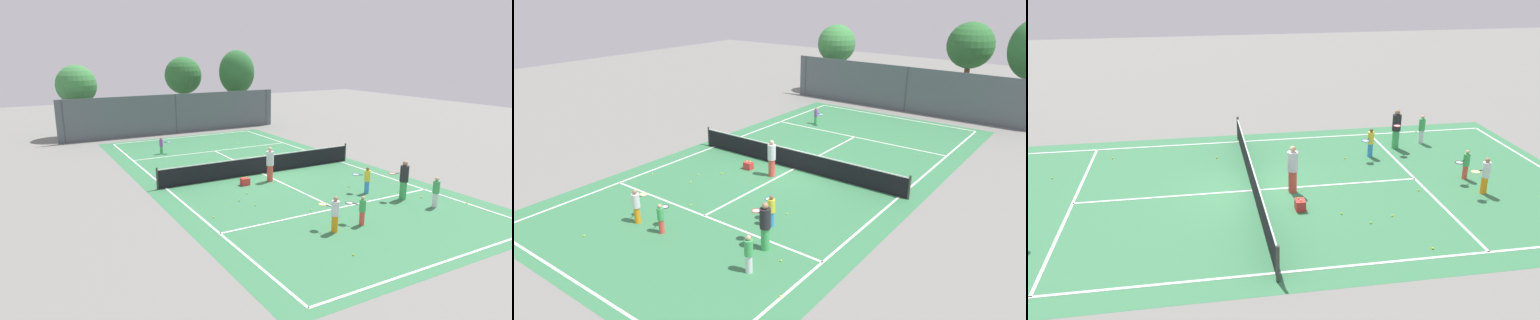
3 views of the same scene
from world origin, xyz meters
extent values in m
plane|color=slate|center=(0.00, 0.00, 0.00)|extent=(80.00, 80.00, 0.00)
cube|color=#387A4C|center=(0.00, 0.00, 0.00)|extent=(13.00, 25.00, 0.00)
cube|color=white|center=(-5.50, 0.00, 0.01)|extent=(0.10, 24.00, 0.01)
cube|color=white|center=(5.50, 0.00, 0.01)|extent=(0.10, 24.00, 0.01)
cube|color=white|center=(0.00, -12.00, 0.01)|extent=(11.00, 0.10, 0.01)
cube|color=white|center=(0.00, 12.00, 0.01)|extent=(11.00, 0.10, 0.01)
cube|color=white|center=(0.00, -6.40, 0.01)|extent=(11.00, 0.10, 0.01)
cube|color=white|center=(0.00, 6.40, 0.01)|extent=(11.00, 0.10, 0.01)
cube|color=white|center=(0.00, 0.00, 0.01)|extent=(0.10, 12.80, 0.01)
cylinder|color=#333833|center=(-5.90, 0.00, 0.55)|extent=(0.10, 0.10, 1.10)
cylinder|color=#333833|center=(5.90, 0.00, 0.55)|extent=(0.10, 0.10, 1.10)
cube|color=black|center=(0.00, 0.00, 0.47)|extent=(11.80, 0.03, 0.95)
cube|color=white|center=(0.00, 0.00, 0.97)|extent=(11.80, 0.04, 0.05)
cube|color=#515B60|center=(0.00, 14.00, 1.60)|extent=(18.00, 0.06, 3.20)
cylinder|color=#3F4447|center=(-8.50, 14.00, 1.60)|extent=(0.12, 0.12, 3.20)
cylinder|color=#3F4447|center=(0.00, 14.00, 1.60)|extent=(0.12, 0.12, 3.20)
cylinder|color=brown|center=(-7.09, 16.31, 1.44)|extent=(0.37, 0.37, 2.88)
sphere|color=#3D8442|center=(-7.09, 16.31, 4.03)|extent=(3.06, 3.06, 3.06)
cylinder|color=brown|center=(2.61, 19.12, 1.54)|extent=(0.40, 0.40, 3.08)
sphere|color=#2D6B33|center=(2.61, 19.12, 4.36)|extent=(3.40, 3.40, 3.40)
cylinder|color=#3FA559|center=(-3.37, 7.39, 0.26)|extent=(0.19, 0.19, 0.51)
cylinder|color=purple|center=(-3.37, 7.39, 0.73)|extent=(0.23, 0.23, 0.45)
sphere|color=#A37556|center=(-3.37, 7.39, 1.03)|extent=(0.14, 0.14, 0.14)
cylinder|color=black|center=(-3.12, 7.31, 0.76)|extent=(0.20, 0.09, 0.03)
torus|color=blue|center=(-2.88, 7.23, 0.76)|extent=(0.41, 0.41, 0.03)
cylinder|color=silver|center=(-2.88, 7.23, 0.76)|extent=(0.35, 0.35, 0.00)
cylinder|color=#E54C3F|center=(-0.35, -1.45, 0.42)|extent=(0.31, 0.31, 0.84)
cylinder|color=silver|center=(-0.35, -1.45, 1.21)|extent=(0.39, 0.39, 0.74)
sphere|color=tan|center=(-0.35, -1.45, 1.69)|extent=(0.23, 0.23, 0.23)
cylinder|color=#388CD8|center=(2.63, -5.43, 0.30)|extent=(0.22, 0.22, 0.60)
cylinder|color=yellow|center=(2.63, -5.43, 0.86)|extent=(0.27, 0.27, 0.52)
sphere|color=brown|center=(2.63, -5.43, 1.20)|extent=(0.16, 0.16, 0.16)
cylinder|color=black|center=(2.43, -5.23, 0.88)|extent=(0.17, 0.16, 0.03)
torus|color=blue|center=(2.25, -5.06, 0.88)|extent=(0.47, 0.47, 0.03)
cylinder|color=silver|center=(2.25, -5.06, 0.88)|extent=(0.39, 0.39, 0.00)
cylinder|color=orange|center=(-1.67, -8.34, 0.33)|extent=(0.24, 0.24, 0.65)
cylinder|color=silver|center=(-1.67, -8.34, 0.94)|extent=(0.30, 0.30, 0.57)
sphere|color=#A37556|center=(-1.67, -8.34, 1.31)|extent=(0.18, 0.18, 0.18)
cylinder|color=black|center=(-1.76, -8.06, 0.96)|extent=(0.09, 0.20, 0.03)
torus|color=yellow|center=(-1.85, -7.82, 0.96)|extent=(0.42, 0.42, 0.03)
cylinder|color=silver|center=(-1.85, -7.82, 0.96)|extent=(0.35, 0.35, 0.00)
cylinder|color=#3FA559|center=(3.47, -6.90, 0.42)|extent=(0.31, 0.31, 0.84)
cylinder|color=#232328|center=(3.47, -6.90, 1.21)|extent=(0.39, 0.39, 0.74)
sphere|color=#A37556|center=(3.47, -6.90, 1.69)|extent=(0.23, 0.23, 0.23)
cylinder|color=black|center=(3.14, -6.78, 1.24)|extent=(0.20, 0.10, 0.03)
torus|color=red|center=(2.91, -6.69, 1.24)|extent=(0.42, 0.42, 0.03)
cylinder|color=silver|center=(2.91, -6.69, 1.24)|extent=(0.35, 0.35, 0.00)
cylinder|color=#E54C3F|center=(-0.30, -8.32, 0.28)|extent=(0.20, 0.20, 0.55)
cylinder|color=#3FA559|center=(-0.30, -8.32, 0.80)|extent=(0.25, 0.25, 0.48)
sphere|color=tan|center=(-0.30, -8.32, 1.11)|extent=(0.15, 0.15, 0.15)
cylinder|color=black|center=(-0.44, -8.08, 0.82)|extent=(0.13, 0.19, 0.03)
torus|color=black|center=(-0.58, -7.87, 0.82)|extent=(0.46, 0.46, 0.03)
cylinder|color=silver|center=(-0.58, -7.87, 0.82)|extent=(0.38, 0.38, 0.00)
cylinder|color=silver|center=(3.90, -8.31, 0.31)|extent=(0.23, 0.23, 0.63)
cylinder|color=#3FA559|center=(3.90, -8.31, 0.90)|extent=(0.29, 0.29, 0.55)
sphere|color=tan|center=(3.90, -8.31, 1.26)|extent=(0.17, 0.17, 0.17)
cube|color=red|center=(-1.82, -1.44, 0.18)|extent=(0.43, 0.33, 0.36)
sphere|color=#CCE533|center=(-1.90, -1.44, 0.39)|extent=(0.07, 0.07, 0.07)
sphere|color=#CCE533|center=(-1.73, -1.39, 0.39)|extent=(0.07, 0.07, 0.07)
sphere|color=#CCE533|center=(4.25, 5.57, 0.03)|extent=(0.07, 0.07, 0.07)
sphere|color=#CCE533|center=(-1.09, -6.08, 0.03)|extent=(0.07, 0.07, 0.07)
sphere|color=#CCE533|center=(-2.38, -10.22, 0.03)|extent=(0.07, 0.07, 0.07)
sphere|color=#CCE533|center=(2.44, 7.62, 0.03)|extent=(0.07, 0.07, 0.07)
sphere|color=#CCE533|center=(-3.20, -3.52, 0.03)|extent=(0.07, 0.07, 0.07)
sphere|color=#CCE533|center=(2.55, -4.29, 0.03)|extent=(0.07, 0.07, 0.07)
sphere|color=#CCE533|center=(-5.05, -4.83, 0.03)|extent=(0.07, 0.07, 0.07)
sphere|color=#CCE533|center=(5.47, -8.76, 0.03)|extent=(0.07, 0.07, 0.07)
sphere|color=#CCE533|center=(4.36, -7.20, 0.03)|extent=(0.07, 0.07, 0.07)
sphere|color=#CCE533|center=(3.54, 1.16, 0.03)|extent=(0.07, 0.07, 0.07)
sphere|color=#CCE533|center=(-2.41, -2.75, 0.03)|extent=(0.07, 0.07, 0.07)
sphere|color=#CCE533|center=(-2.86, -4.39, 0.03)|extent=(0.07, 0.07, 0.07)
camera|label=1|loc=(-11.79, -20.40, 6.64)|focal=31.03mm
camera|label=2|loc=(12.23, -18.21, 8.76)|focal=33.09mm
camera|label=3|loc=(-17.66, 1.87, 8.24)|focal=36.77mm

